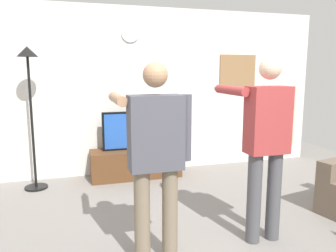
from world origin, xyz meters
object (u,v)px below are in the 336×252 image
framed_picture (237,72)px  person_standing_nearer_lamp (155,151)px  television (135,130)px  person_standing_nearer_couch (266,140)px  wall_clock (130,33)px  floor_lamp (30,89)px  tv_stand (136,163)px

framed_picture → person_standing_nearer_lamp: (-2.21, -2.69, -0.66)m
television → person_standing_nearer_lamp: size_ratio=0.58×
person_standing_nearer_lamp → person_standing_nearer_couch: person_standing_nearer_couch is taller
wall_clock → person_standing_nearer_lamp: wall_clock is taller
person_standing_nearer_lamp → person_standing_nearer_couch: size_ratio=0.97×
television → floor_lamp: 1.65m
framed_picture → person_standing_nearer_lamp: size_ratio=0.39×
wall_clock → person_standing_nearer_lamp: size_ratio=0.16×
television → person_standing_nearer_lamp: person_standing_nearer_lamp is taller
person_standing_nearer_lamp → framed_picture: bearing=50.6°
television → person_standing_nearer_couch: size_ratio=0.56×
framed_picture → floor_lamp: floor_lamp is taller
tv_stand → television: bearing=90.0°
wall_clock → person_standing_nearer_lamp: bearing=-96.3°
person_standing_nearer_couch → tv_stand: bearing=109.4°
tv_stand → person_standing_nearer_couch: bearing=-70.6°
person_standing_nearer_lamp → person_standing_nearer_couch: bearing=2.9°
floor_lamp → person_standing_nearer_couch: (2.32, -2.24, -0.41)m
television → framed_picture: bearing=7.4°
tv_stand → person_standing_nearer_couch: (0.82, -2.34, 0.81)m
wall_clock → floor_lamp: 1.76m
wall_clock → person_standing_nearer_lamp: 2.99m
framed_picture → person_standing_nearer_couch: (-1.09, -2.64, -0.63)m
framed_picture → person_standing_nearer_couch: bearing=-112.5°
television → framed_picture: size_ratio=1.49×
wall_clock → person_standing_nearer_couch: (0.82, -2.63, -1.24)m
floor_lamp → person_standing_nearer_lamp: size_ratio=1.14×
television → floor_lamp: size_ratio=0.51×
television → wall_clock: (-0.00, 0.24, 1.52)m
wall_clock → framed_picture: bearing=0.1°
wall_clock → person_standing_nearer_couch: wall_clock is taller
tv_stand → person_standing_nearer_lamp: (-0.30, -2.40, 0.79)m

